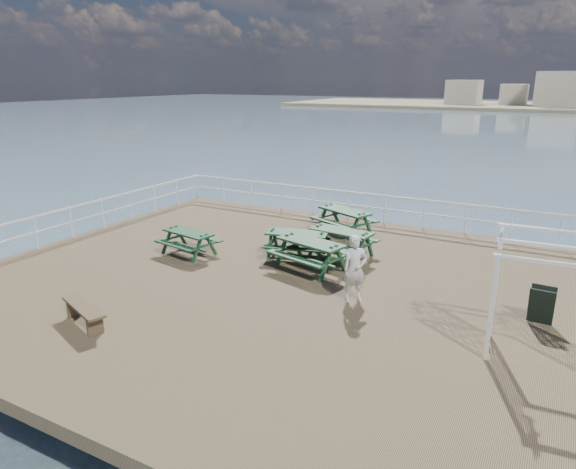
# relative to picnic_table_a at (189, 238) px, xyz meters

# --- Properties ---
(ground) EXTENTS (18.00, 14.00, 0.30)m
(ground) POSITION_rel_picnic_table_a_xyz_m (4.23, -0.55, -0.68)
(ground) COLOR brown
(ground) RESTS_ON ground
(railing) EXTENTS (17.77, 13.76, 1.10)m
(railing) POSITION_rel_picnic_table_a_xyz_m (4.16, 2.02, 0.35)
(railing) COLOR silver
(railing) RESTS_ON ground
(picnic_table_a) EXTENTS (1.90, 1.64, 0.82)m
(picnic_table_a) POSITION_rel_picnic_table_a_xyz_m (0.00, 0.00, 0.00)
(picnic_table_a) COLOR #143820
(picnic_table_a) RESTS_ON ground
(picnic_table_b) EXTENTS (2.42, 2.22, 0.95)m
(picnic_table_b) POSITION_rel_picnic_table_a_xyz_m (3.37, 4.44, 0.08)
(picnic_table_b) COLOR #143820
(picnic_table_b) RESTS_ON ground
(picnic_table_c) EXTENTS (2.09, 1.76, 0.93)m
(picnic_table_c) POSITION_rel_picnic_table_a_xyz_m (4.24, 2.09, 0.07)
(picnic_table_c) COLOR #143820
(picnic_table_c) RESTS_ON ground
(picnic_table_d) EXTENTS (2.16, 1.90, 0.90)m
(picnic_table_d) POSITION_rel_picnic_table_a_xyz_m (3.09, 1.35, 0.05)
(picnic_table_d) COLOR #143820
(picnic_table_d) RESTS_ON ground
(picnic_table_e) EXTENTS (2.33, 2.06, 0.97)m
(picnic_table_e) POSITION_rel_picnic_table_a_xyz_m (3.93, 0.58, 0.09)
(picnic_table_e) COLOR #143820
(picnic_table_e) RESTS_ON ground
(flat_bench_near) EXTENTS (1.64, 0.91, 0.46)m
(flat_bench_near) POSITION_rel_picnic_table_a_xyz_m (1.04, -4.93, -0.18)
(flat_bench_near) COLOR brown
(flat_bench_near) RESTS_ON ground
(trellis_arbor) EXTENTS (2.18, 1.27, 2.62)m
(trellis_arbor) POSITION_rel_picnic_table_a_xyz_m (10.04, -1.62, 0.64)
(trellis_arbor) COLOR silver
(trellis_arbor) RESTS_ON ground
(sandwich_board) EXTENTS (0.55, 0.42, 0.86)m
(sandwich_board) POSITION_rel_picnic_table_a_xyz_m (9.94, -0.01, -0.11)
(sandwich_board) COLOR black
(sandwich_board) RESTS_ON ground
(person) EXTENTS (0.72, 0.70, 1.67)m
(person) POSITION_rel_picnic_table_a_xyz_m (5.83, -0.85, 0.31)
(person) COLOR silver
(person) RESTS_ON ground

